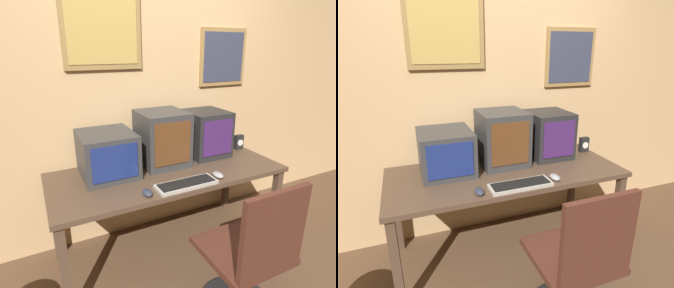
% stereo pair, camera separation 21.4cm
% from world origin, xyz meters
% --- Properties ---
extents(wall_back, '(8.00, 0.08, 2.60)m').
position_xyz_m(wall_back, '(0.00, 1.37, 1.31)').
color(wall_back, tan).
rests_on(wall_back, ground_plane).
extents(desk, '(1.81, 0.76, 0.74)m').
position_xyz_m(desk, '(0.00, 0.91, 0.67)').
color(desk, '#4C3828').
rests_on(desk, ground_plane).
extents(monitor_left, '(0.39, 0.44, 0.33)m').
position_xyz_m(monitor_left, '(-0.44, 1.05, 0.91)').
color(monitor_left, '#333333').
rests_on(monitor_left, desk).
extents(monitor_center, '(0.37, 0.39, 0.44)m').
position_xyz_m(monitor_center, '(0.02, 1.07, 0.96)').
color(monitor_center, '#333333').
rests_on(monitor_center, desk).
extents(monitor_right, '(0.35, 0.38, 0.40)m').
position_xyz_m(monitor_right, '(0.46, 1.09, 0.94)').
color(monitor_right, black).
rests_on(monitor_right, desk).
extents(keyboard_main, '(0.45, 0.15, 0.03)m').
position_xyz_m(keyboard_main, '(-0.00, 0.62, 0.76)').
color(keyboard_main, '#A8A399').
rests_on(keyboard_main, desk).
extents(mouse_near_keyboard, '(0.07, 0.11, 0.04)m').
position_xyz_m(mouse_near_keyboard, '(0.28, 0.64, 0.76)').
color(mouse_near_keyboard, gray).
rests_on(mouse_near_keyboard, desk).
extents(mouse_far_corner, '(0.06, 0.10, 0.04)m').
position_xyz_m(mouse_far_corner, '(-0.30, 0.62, 0.76)').
color(mouse_far_corner, '#282D3D').
rests_on(mouse_far_corner, desk).
extents(desk_clock, '(0.08, 0.05, 0.14)m').
position_xyz_m(desk_clock, '(0.83, 1.06, 0.81)').
color(desk_clock, black).
rests_on(desk_clock, desk).
extents(office_chair, '(0.50, 0.50, 0.98)m').
position_xyz_m(office_chair, '(0.14, 0.11, 0.42)').
color(office_chair, black).
rests_on(office_chair, ground_plane).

